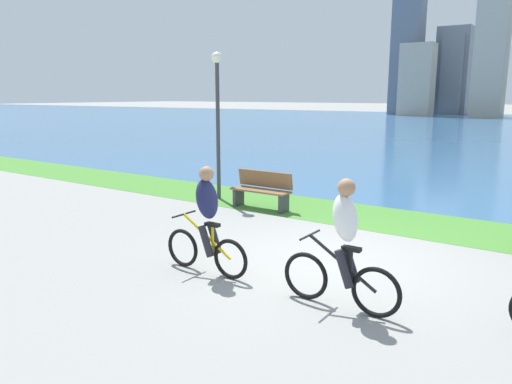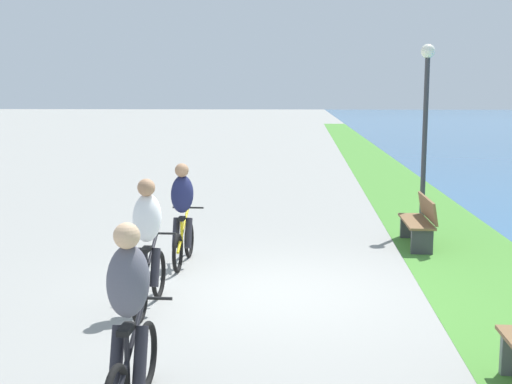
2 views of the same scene
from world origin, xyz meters
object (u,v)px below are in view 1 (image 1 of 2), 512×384
at_px(bench_near_path, 262,190).
at_px(lamppost_tall, 218,104).
at_px(cyclist_trailing, 343,245).
at_px(cyclist_lead, 207,220).

xyz_separation_m(bench_near_path, lamppost_tall, (-1.56, 0.31, 2.01)).
relative_size(cyclist_trailing, lamppost_tall, 0.45).
distance_m(cyclist_trailing, bench_near_path, 5.61).
relative_size(cyclist_lead, bench_near_path, 1.10).
height_order(cyclist_trailing, bench_near_path, cyclist_trailing).
height_order(cyclist_trailing, lamppost_tall, lamppost_tall).
relative_size(cyclist_lead, lamppost_tall, 0.44).
height_order(cyclist_lead, bench_near_path, cyclist_lead).
distance_m(cyclist_lead, bench_near_path, 4.37).
distance_m(bench_near_path, lamppost_tall, 2.56).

